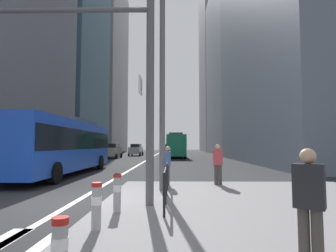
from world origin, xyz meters
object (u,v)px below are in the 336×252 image
object	(u,v)px
car_oncoming_far	(112,151)
pedestrian_far	(218,162)
traffic_signal_gantry	(88,62)
car_receding_near	(173,149)
car_receding_far	(169,149)
car_oncoming_mid	(136,150)
bollard_right	(117,191)
pedestrian_walking	(168,164)
city_bus_blue_oncoming	(63,144)
bollard_left	(96,204)
bollard_front	(60,247)
city_bus_red_receding	(175,145)
street_lamp_post	(162,49)
pedestrian_waiting	(309,201)

from	to	relation	value
car_oncoming_far	pedestrian_far	world-z (taller)	car_oncoming_far
traffic_signal_gantry	car_receding_near	bearing A→B (deg)	86.71
car_receding_far	car_oncoming_mid	bearing A→B (deg)	-133.04
bollard_right	pedestrian_far	size ratio (longest dim) A/B	0.56
car_oncoming_mid	car_receding_near	distance (m)	8.07
bollard_right	pedestrian_far	bearing A→B (deg)	55.21
car_oncoming_mid	pedestrian_walking	bearing A→B (deg)	-80.38
bollard_right	city_bus_blue_oncoming	bearing A→B (deg)	118.42
traffic_signal_gantry	bollard_right	xyz separation A→B (m)	(1.01, -0.79, -3.41)
car_receding_far	bollard_left	distance (m)	46.21
car_receding_near	traffic_signal_gantry	xyz separation A→B (m)	(-2.49, -43.31, 3.08)
city_bus_blue_oncoming	bollard_front	world-z (taller)	city_bus_blue_oncoming
car_oncoming_mid	bollard_right	size ratio (longest dim) A/B	4.64
car_oncoming_mid	car_receding_near	xyz separation A→B (m)	(6.21, 5.15, 0.00)
car_oncoming_far	pedestrian_walking	bearing A→B (deg)	-72.95
city_bus_red_receding	car_receding_far	world-z (taller)	city_bus_red_receding
car_oncoming_far	traffic_signal_gantry	world-z (taller)	traffic_signal_gantry
car_receding_near	bollard_right	distance (m)	44.13
city_bus_blue_oncoming	street_lamp_post	distance (m)	9.38
bollard_left	car_oncoming_far	bearing A→B (deg)	101.94
car_receding_far	street_lamp_post	bearing A→B (deg)	-89.69
car_receding_near	traffic_signal_gantry	world-z (taller)	traffic_signal_gantry
car_receding_near	car_oncoming_mid	bearing A→B (deg)	-140.32
car_receding_far	car_receding_near	bearing A→B (deg)	-43.67
city_bus_blue_oncoming	car_oncoming_mid	distance (m)	29.50
traffic_signal_gantry	street_lamp_post	size ratio (longest dim) A/B	0.75
pedestrian_far	city_bus_red_receding	bearing A→B (deg)	92.98
city_bus_blue_oncoming	bollard_right	size ratio (longest dim) A/B	12.94
car_receding_near	traffic_signal_gantry	size ratio (longest dim) A/B	0.74
city_bus_blue_oncoming	bollard_right	xyz separation A→B (m)	(5.12, -9.47, -1.18)
car_receding_far	pedestrian_walking	xyz separation A→B (m)	(0.40, -40.50, 0.01)
car_oncoming_mid	pedestrian_waiting	world-z (taller)	car_oncoming_mid
car_oncoming_far	street_lamp_post	world-z (taller)	street_lamp_post
street_lamp_post	pedestrian_walking	distance (m)	4.42
car_receding_near	pedestrian_far	world-z (taller)	car_receding_near
car_oncoming_far	bollard_left	xyz separation A→B (m)	(6.66, -31.51, -0.34)
car_receding_near	bollard_front	xyz separation A→B (m)	(-1.44, -47.54, -0.41)
car_receding_near	car_receding_far	xyz separation A→B (m)	(-0.74, 0.71, -0.00)
car_oncoming_mid	bollard_left	bearing A→B (deg)	-83.47
car_receding_far	car_oncoming_far	world-z (taller)	same
city_bus_blue_oncoming	bollard_left	bearing A→B (deg)	-65.23
pedestrian_waiting	city_bus_red_receding	bearing A→B (deg)	92.31
pedestrian_far	street_lamp_post	bearing A→B (deg)	-148.56
car_oncoming_mid	street_lamp_post	size ratio (longest dim) A/B	0.53
pedestrian_far	car_oncoming_mid	bearing A→B (deg)	102.96
city_bus_blue_oncoming	bollard_left	world-z (taller)	city_bus_blue_oncoming
bollard_left	bollard_right	size ratio (longest dim) A/B	0.98
car_receding_far	pedestrian_waiting	bearing A→B (deg)	-87.10
city_bus_red_receding	pedestrian_waiting	world-z (taller)	city_bus_red_receding
car_receding_near	car_oncoming_far	world-z (taller)	same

